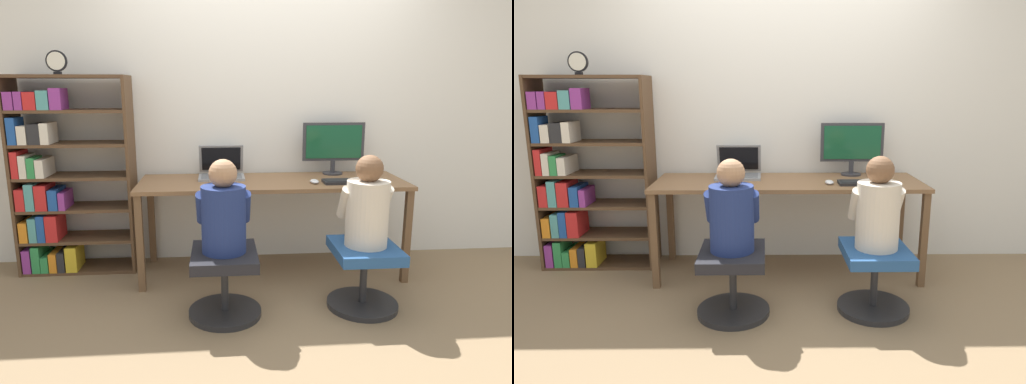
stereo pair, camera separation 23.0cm
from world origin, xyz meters
TOP-DOWN VIEW (x-y plane):
  - ground_plane at (0.00, 0.00)m, footprint 14.00×14.00m
  - wall_back at (0.00, 0.73)m, footprint 10.00×0.05m
  - desk at (0.00, 0.33)m, footprint 2.04×0.67m
  - desktop_monitor at (0.53, 0.56)m, footprint 0.51×0.16m
  - laptop at (-0.39, 0.49)m, footprint 0.36×0.35m
  - keyboard at (0.56, 0.19)m, footprint 0.38×0.15m
  - computer_mouse_by_keyboard at (0.30, 0.20)m, footprint 0.06×0.11m
  - office_chair_left at (0.54, -0.33)m, footprint 0.48×0.48m
  - office_chair_right at (-0.39, -0.37)m, footprint 0.48×0.48m
  - person_at_monitor at (0.54, -0.32)m, footprint 0.34×0.29m
  - person_at_laptop at (-0.39, -0.36)m, footprint 0.34×0.29m
  - bookshelf at (-1.66, 0.50)m, footprint 0.90×0.32m
  - desk_clock at (-1.57, 0.42)m, footprint 0.15×0.03m

SIDE VIEW (x-z plane):
  - ground_plane at x=0.00m, z-range 0.00..0.00m
  - office_chair_left at x=0.54m, z-range 0.04..0.48m
  - office_chair_right at x=-0.39m, z-range 0.04..0.48m
  - desk at x=0.00m, z-range 0.30..1.05m
  - person_at_laptop at x=-0.39m, z-range 0.40..0.99m
  - person_at_monitor at x=0.54m, z-range 0.40..1.00m
  - bookshelf at x=-1.66m, z-range -0.04..1.50m
  - keyboard at x=0.56m, z-range 0.75..0.77m
  - computer_mouse_by_keyboard at x=0.30m, z-range 0.75..0.78m
  - laptop at x=-0.39m, z-range 0.68..0.93m
  - desktop_monitor at x=0.53m, z-range 0.77..1.20m
  - wall_back at x=0.00m, z-range 0.00..2.60m
  - desk_clock at x=-1.57m, z-range 1.55..1.72m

